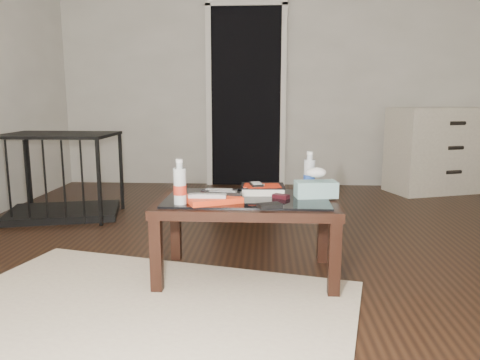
% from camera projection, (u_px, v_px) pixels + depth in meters
% --- Properties ---
extents(ground, '(5.00, 5.00, 0.00)m').
position_uv_depth(ground, '(289.00, 257.00, 3.02)').
color(ground, black).
rests_on(ground, ground).
extents(doorway, '(0.90, 0.08, 2.07)m').
position_uv_depth(doorway, '(246.00, 96.00, 5.28)').
color(doorway, black).
rests_on(doorway, ground).
extents(coffee_table, '(1.00, 0.60, 0.46)m').
position_uv_depth(coffee_table, '(247.00, 209.00, 2.63)').
color(coffee_table, black).
rests_on(coffee_table, ground).
extents(rug, '(2.29, 1.92, 0.01)m').
position_uv_depth(rug, '(132.00, 320.00, 2.15)').
color(rug, beige).
rests_on(rug, ground).
extents(dresser, '(1.30, 0.86, 0.90)m').
position_uv_depth(dresser, '(445.00, 150.00, 5.02)').
color(dresser, beige).
rests_on(dresser, ground).
extents(pet_crate, '(1.02, 0.80, 0.71)m').
position_uv_depth(pet_crate, '(62.00, 190.00, 4.00)').
color(pet_crate, black).
rests_on(pet_crate, ground).
extents(magazines, '(0.34, 0.31, 0.03)m').
position_uv_depth(magazines, '(213.00, 199.00, 2.52)').
color(magazines, red).
rests_on(magazines, coffee_table).
extents(remote_silver, '(0.20, 0.05, 0.02)m').
position_uv_depth(remote_silver, '(207.00, 196.00, 2.47)').
color(remote_silver, '#A6A6AA').
rests_on(remote_silver, magazines).
extents(remote_black_front, '(0.21, 0.08, 0.02)m').
position_uv_depth(remote_black_front, '(223.00, 193.00, 2.55)').
color(remote_black_front, black).
rests_on(remote_black_front, magazines).
extents(remote_black_back, '(0.20, 0.05, 0.02)m').
position_uv_depth(remote_black_back, '(219.00, 191.00, 2.60)').
color(remote_black_back, black).
rests_on(remote_black_back, magazines).
extents(textbook, '(0.26, 0.21, 0.05)m').
position_uv_depth(textbook, '(263.00, 189.00, 2.73)').
color(textbook, black).
rests_on(textbook, coffee_table).
extents(dvd_mailers, '(0.19, 0.14, 0.01)m').
position_uv_depth(dvd_mailers, '(260.00, 185.00, 2.72)').
color(dvd_mailers, '#B7220C').
rests_on(dvd_mailers, textbook).
extents(ipod, '(0.09, 0.12, 0.02)m').
position_uv_depth(ipod, '(256.00, 184.00, 2.69)').
color(ipod, black).
rests_on(ipod, dvd_mailers).
extents(flip_phone, '(0.10, 0.09, 0.02)m').
position_uv_depth(flip_phone, '(281.00, 196.00, 2.60)').
color(flip_phone, black).
rests_on(flip_phone, coffee_table).
extents(wallet, '(0.14, 0.11, 0.02)m').
position_uv_depth(wallet, '(270.00, 205.00, 2.39)').
color(wallet, black).
rests_on(wallet, coffee_table).
extents(water_bottle_left, '(0.08, 0.08, 0.24)m').
position_uv_depth(water_bottle_left, '(180.00, 182.00, 2.44)').
color(water_bottle_left, silver).
rests_on(water_bottle_left, coffee_table).
extents(water_bottle_right, '(0.08, 0.08, 0.24)m').
position_uv_depth(water_bottle_right, '(309.00, 171.00, 2.77)').
color(water_bottle_right, silver).
rests_on(water_bottle_right, coffee_table).
extents(tissue_box, '(0.25, 0.15, 0.09)m').
position_uv_depth(tissue_box, '(316.00, 189.00, 2.62)').
color(tissue_box, teal).
rests_on(tissue_box, coffee_table).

